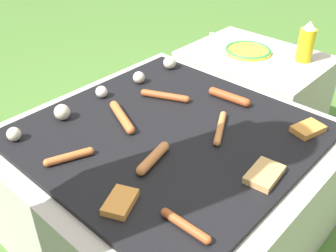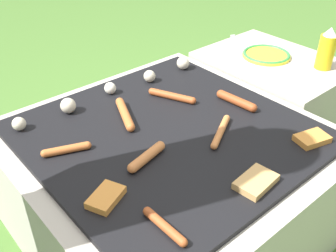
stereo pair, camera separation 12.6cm
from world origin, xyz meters
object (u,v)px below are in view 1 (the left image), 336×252
condiment_bottle (306,43)px  plate_colorful (248,50)px  sausage_front_center (185,226)px  fork_utensil (220,40)px

condiment_bottle → plate_colorful: bearing=110.5°
sausage_front_center → fork_utensil: 1.21m
sausage_front_center → condiment_bottle: 1.11m
sausage_front_center → fork_utensil: size_ratio=0.76×
plate_colorful → fork_utensil: 0.18m
condiment_bottle → fork_utensil: bearing=97.5°
plate_colorful → fork_utensil: (0.03, 0.18, -0.01)m
sausage_front_center → condiment_bottle: condiment_bottle is taller
sausage_front_center → condiment_bottle: size_ratio=0.84×
condiment_bottle → fork_utensil: size_ratio=0.90×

